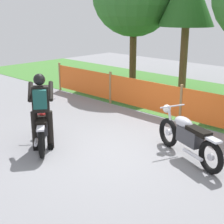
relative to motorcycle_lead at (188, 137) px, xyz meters
The scene contains 6 objects.
ground 1.64m from the motorcycle_lead, 153.53° to the right, with size 24.00×24.00×0.02m, color gray.
grass_verge 4.77m from the motorcycle_lead, 107.13° to the left, with size 24.00×5.28×0.01m, color #427A33.
barrier_fence 2.35m from the motorcycle_lead, 126.44° to the left, with size 10.81×0.08×1.05m.
motorcycle_lead is the anchor object (origin of this frame).
motorcycle_trailing 3.20m from the motorcycle_lead, 148.83° to the right, with size 1.65×1.30×0.94m.
rider_trailing 3.16m from the motorcycle_lead, 145.14° to the right, with size 0.78×0.73×1.69m.
Camera 1 is at (4.75, -4.98, 3.00)m, focal length 53.68 mm.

